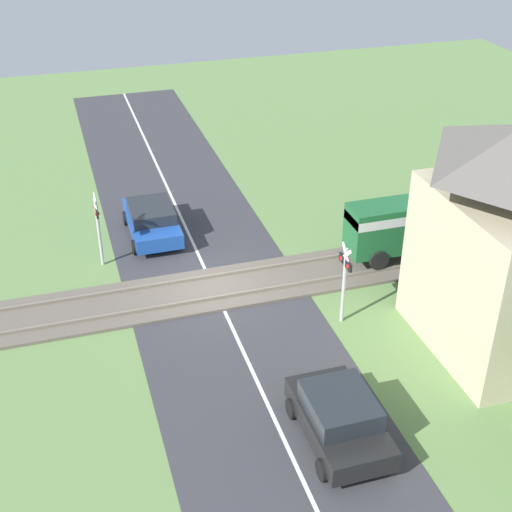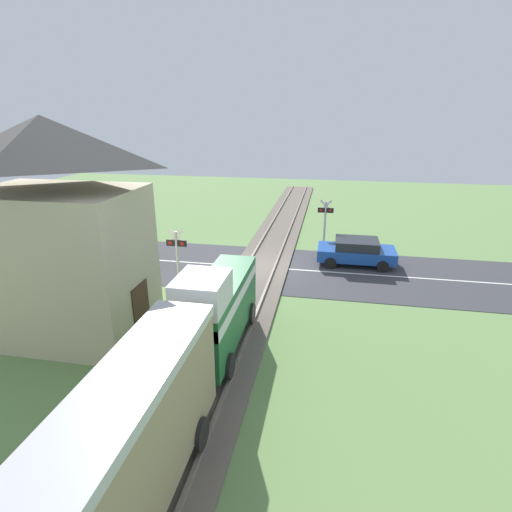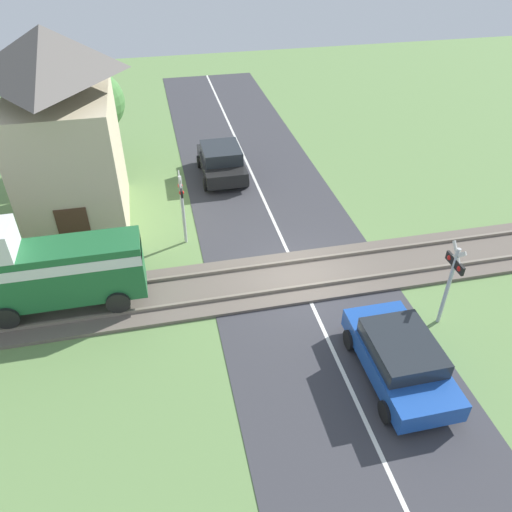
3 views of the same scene
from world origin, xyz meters
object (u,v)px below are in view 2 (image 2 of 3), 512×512
(car_near_crossing, at_px, (356,251))
(crossing_signal_east_approach, at_px, (177,252))
(station_building, at_px, (60,236))
(car_far_side, at_px, (101,253))
(pedestrian_by_station, at_px, (186,316))
(crossing_signal_west_approach, at_px, (325,218))

(car_near_crossing, bearing_deg, crossing_signal_east_approach, 33.10)
(car_near_crossing, height_order, station_building, station_building)
(car_far_side, distance_m, station_building, 7.29)
(crossing_signal_east_approach, distance_m, pedestrian_by_station, 3.83)
(car_near_crossing, relative_size, station_building, 0.53)
(car_near_crossing, distance_m, car_far_side, 13.30)
(car_near_crossing, distance_m, crossing_signal_west_approach, 3.07)
(car_near_crossing, distance_m, pedestrian_by_station, 10.55)
(car_near_crossing, height_order, crossing_signal_west_approach, crossing_signal_west_approach)
(car_far_side, height_order, station_building, station_building)
(car_far_side, relative_size, crossing_signal_east_approach, 1.24)
(car_far_side, distance_m, crossing_signal_east_approach, 5.69)
(car_near_crossing, bearing_deg, car_far_side, 12.51)
(car_near_crossing, xyz_separation_m, crossing_signal_east_approach, (7.88, 5.13, 1.17))
(car_far_side, height_order, pedestrian_by_station, pedestrian_by_station)
(car_far_side, relative_size, pedestrian_by_station, 2.29)
(car_far_side, distance_m, crossing_signal_west_approach, 12.42)
(car_far_side, height_order, crossing_signal_east_approach, crossing_signal_east_approach)
(crossing_signal_west_approach, relative_size, pedestrian_by_station, 1.85)
(car_near_crossing, relative_size, car_far_side, 1.09)
(car_near_crossing, xyz_separation_m, crossing_signal_west_approach, (1.73, -2.25, 1.17))
(station_building, bearing_deg, pedestrian_by_station, -171.26)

